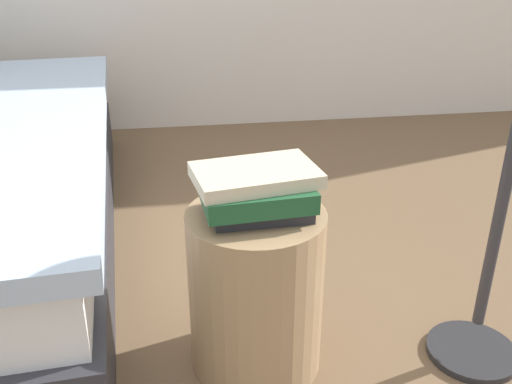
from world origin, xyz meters
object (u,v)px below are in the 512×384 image
side_table (256,291)px  book_cream (256,175)px  book_charcoal (260,207)px  book_forest (258,194)px

side_table → book_cream: book_cream is taller
book_charcoal → book_forest: book_forest is taller
book_cream → book_charcoal: bearing=-39.5°
book_charcoal → book_forest: (-0.01, -0.01, 0.04)m
side_table → book_forest: size_ratio=1.76×
side_table → book_forest: (0.00, -0.01, 0.28)m
side_table → book_charcoal: bearing=16.4°
book_forest → side_table: bearing=104.3°
side_table → book_forest: 0.28m
book_charcoal → side_table: bearing=-165.8°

